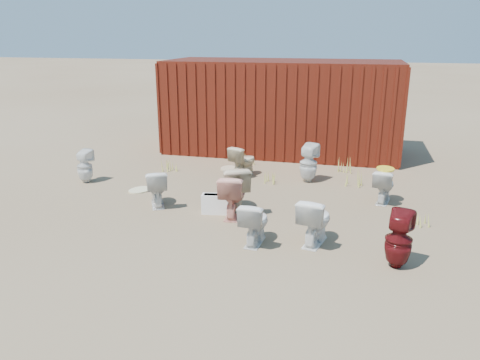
% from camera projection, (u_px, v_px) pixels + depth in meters
% --- Properties ---
extents(ground, '(100.00, 100.00, 0.00)m').
position_uv_depth(ground, '(231.00, 221.00, 7.96)').
color(ground, brown).
rests_on(ground, ground).
extents(shipping_container, '(6.00, 2.40, 2.40)m').
position_uv_depth(shipping_container, '(282.00, 107.00, 12.42)').
color(shipping_container, '#471A0B').
rests_on(shipping_container, ground).
extents(toilet_front_a, '(0.64, 0.77, 0.69)m').
position_uv_depth(toilet_front_a, '(157.00, 188.00, 8.60)').
color(toilet_front_a, silver).
rests_on(toilet_front_a, ground).
extents(toilet_front_pink, '(0.49, 0.78, 0.76)m').
position_uv_depth(toilet_front_pink, '(233.00, 195.00, 8.07)').
color(toilet_front_pink, '#EF9D8A').
rests_on(toilet_front_pink, ground).
extents(toilet_front_c, '(0.42, 0.68, 0.67)m').
position_uv_depth(toilet_front_c, '(255.00, 222.00, 7.03)').
color(toilet_front_c, silver).
rests_on(toilet_front_c, ground).
extents(toilet_front_maroon, '(0.44, 0.45, 0.80)m').
position_uv_depth(toilet_front_maroon, '(399.00, 240.00, 6.28)').
color(toilet_front_maroon, '#590F11').
rests_on(toilet_front_maroon, ground).
extents(toilet_front_e, '(0.56, 0.79, 0.73)m').
position_uv_depth(toilet_front_e, '(315.00, 220.00, 7.02)').
color(toilet_front_e, white).
rests_on(toilet_front_e, ground).
extents(toilet_back_a, '(0.35, 0.36, 0.71)m').
position_uv_depth(toilet_back_a, '(85.00, 166.00, 9.94)').
color(toilet_back_a, white).
rests_on(toilet_back_a, ground).
extents(toilet_back_beige_left, '(0.76, 0.95, 0.85)m').
position_uv_depth(toilet_back_beige_left, '(235.00, 188.00, 8.31)').
color(toilet_back_beige_left, beige).
rests_on(toilet_back_beige_left, ground).
extents(toilet_back_beige_right, '(0.63, 0.77, 0.68)m').
position_uv_depth(toilet_back_beige_right, '(243.00, 161.00, 10.42)').
color(toilet_back_beige_right, beige).
rests_on(toilet_back_beige_right, ground).
extents(toilet_back_yellowlid, '(0.48, 0.69, 0.64)m').
position_uv_depth(toilet_back_yellowlid, '(384.00, 186.00, 8.77)').
color(toilet_back_yellowlid, silver).
rests_on(toilet_back_yellowlid, ground).
extents(toilet_back_e, '(0.47, 0.48, 0.83)m').
position_uv_depth(toilet_back_e, '(309.00, 163.00, 9.97)').
color(toilet_back_e, white).
rests_on(toilet_back_e, ground).
extents(yellow_lid, '(0.32, 0.41, 0.02)m').
position_uv_depth(yellow_lid, '(385.00, 169.00, 8.67)').
color(yellow_lid, yellow).
rests_on(yellow_lid, toilet_back_yellowlid).
extents(loose_tank, '(0.52, 0.27, 0.35)m').
position_uv_depth(loose_tank, '(216.00, 204.00, 8.26)').
color(loose_tank, white).
rests_on(loose_tank, ground).
extents(loose_lid_near, '(0.55, 0.61, 0.02)m').
position_uv_depth(loose_lid_near, '(140.00, 190.00, 9.51)').
color(loose_lid_near, beige).
rests_on(loose_lid_near, ground).
extents(loose_lid_far, '(0.38, 0.48, 0.02)m').
position_uv_depth(loose_lid_far, '(228.00, 168.00, 11.04)').
color(loose_lid_far, '#C3B38D').
rests_on(loose_lid_far, ground).
extents(weed_clump_a, '(0.36, 0.36, 0.28)m').
position_uv_depth(weed_clump_a, '(170.00, 165.00, 10.84)').
color(weed_clump_a, '#B9B84A').
rests_on(weed_clump_a, ground).
extents(weed_clump_b, '(0.32, 0.32, 0.26)m').
position_uv_depth(weed_clump_b, '(269.00, 177.00, 9.97)').
color(weed_clump_b, '#B9B84A').
rests_on(weed_clump_b, ground).
extents(weed_clump_c, '(0.36, 0.36, 0.35)m').
position_uv_depth(weed_clump_c, '(355.00, 178.00, 9.75)').
color(weed_clump_c, '#B9B84A').
rests_on(weed_clump_c, ground).
extents(weed_clump_d, '(0.30, 0.30, 0.28)m').
position_uv_depth(weed_clump_d, '(247.00, 160.00, 11.29)').
color(weed_clump_d, '#B9B84A').
rests_on(weed_clump_d, ground).
extents(weed_clump_e, '(0.34, 0.34, 0.34)m').
position_uv_depth(weed_clump_e, '(344.00, 165.00, 10.75)').
color(weed_clump_e, '#B9B84A').
rests_on(weed_clump_e, ground).
extents(weed_clump_f, '(0.28, 0.28, 0.22)m').
position_uv_depth(weed_clump_f, '(420.00, 218.00, 7.78)').
color(weed_clump_f, '#B9B84A').
rests_on(weed_clump_f, ground).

